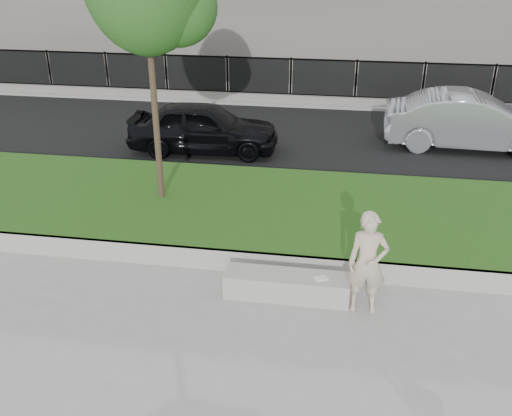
% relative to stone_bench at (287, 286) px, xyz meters
% --- Properties ---
extents(ground, '(90.00, 90.00, 0.00)m').
position_rel_stone_bench_xyz_m(ground, '(-0.55, -0.40, -0.21)').
color(ground, gray).
rests_on(ground, ground).
extents(grass_bank, '(34.00, 4.00, 0.40)m').
position_rel_stone_bench_xyz_m(grass_bank, '(-0.55, 2.60, -0.01)').
color(grass_bank, '#16390E').
rests_on(grass_bank, ground).
extents(grass_kerb, '(34.00, 0.08, 0.40)m').
position_rel_stone_bench_xyz_m(grass_kerb, '(-0.55, 0.64, -0.01)').
color(grass_kerb, '#9A9890').
rests_on(grass_kerb, ground).
extents(street, '(34.00, 7.00, 0.04)m').
position_rel_stone_bench_xyz_m(street, '(-0.55, 8.10, -0.19)').
color(street, black).
rests_on(street, ground).
extents(far_pavement, '(34.00, 3.00, 0.12)m').
position_rel_stone_bench_xyz_m(far_pavement, '(-0.55, 12.60, -0.15)').
color(far_pavement, gray).
rests_on(far_pavement, ground).
extents(iron_fence, '(32.00, 0.30, 1.50)m').
position_rel_stone_bench_xyz_m(iron_fence, '(-0.55, 11.60, 0.34)').
color(iron_fence, slate).
rests_on(iron_fence, far_pavement).
extents(stone_bench, '(2.02, 0.51, 0.41)m').
position_rel_stone_bench_xyz_m(stone_bench, '(0.00, 0.00, 0.00)').
color(stone_bench, '#9A9890').
rests_on(stone_bench, ground).
extents(man, '(0.62, 0.42, 1.68)m').
position_rel_stone_bench_xyz_m(man, '(1.24, -0.15, 0.63)').
color(man, beige).
rests_on(man, ground).
extents(book, '(0.24, 0.22, 0.02)m').
position_rel_stone_bench_xyz_m(book, '(0.55, -0.03, 0.22)').
color(book, white).
rests_on(book, stone_bench).
extents(car_dark, '(4.05, 1.81, 1.35)m').
position_rel_stone_bench_xyz_m(car_dark, '(-2.94, 6.43, 0.51)').
color(car_dark, black).
rests_on(car_dark, street).
extents(car_silver, '(4.62, 1.74, 1.51)m').
position_rel_stone_bench_xyz_m(car_silver, '(4.14, 7.85, 0.59)').
color(car_silver, '#9C9DA4').
rests_on(car_silver, street).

